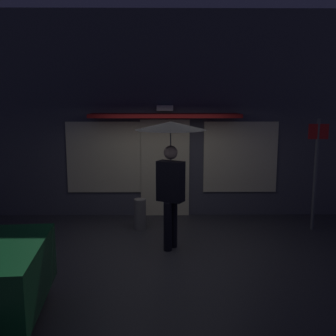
% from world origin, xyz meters
% --- Properties ---
extents(ground_plane, '(18.00, 18.00, 0.00)m').
position_xyz_m(ground_plane, '(0.00, 0.00, 0.00)').
color(ground_plane, '#2D2D33').
extents(building_facade, '(10.60, 1.00, 4.55)m').
position_xyz_m(building_facade, '(0.00, 2.34, 2.25)').
color(building_facade, '#4C4C56').
rests_on(building_facade, ground).
extents(person_with_umbrella, '(1.22, 1.22, 2.28)m').
position_xyz_m(person_with_umbrella, '(0.09, 0.10, 1.76)').
color(person_with_umbrella, black).
rests_on(person_with_umbrella, ground).
extents(street_sign_post, '(0.40, 0.07, 2.27)m').
position_xyz_m(street_sign_post, '(3.03, 1.13, 1.29)').
color(street_sign_post, '#595B60').
rests_on(street_sign_post, ground).
extents(sidewalk_bollard, '(0.25, 0.25, 0.63)m').
position_xyz_m(sidewalk_bollard, '(-0.52, 1.20, 0.32)').
color(sidewalk_bollard, slate).
rests_on(sidewalk_bollard, ground).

